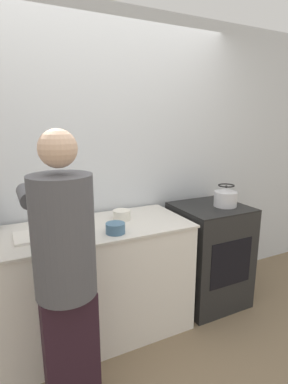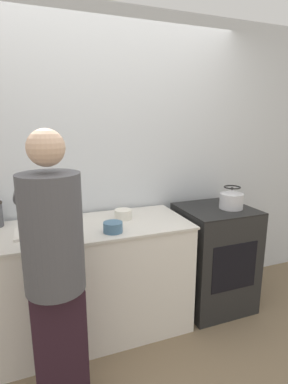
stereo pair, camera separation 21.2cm
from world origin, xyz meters
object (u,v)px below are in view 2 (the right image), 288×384
object	(u,v)px
oven	(214,257)
knife	(47,230)
bowl_prep	(123,214)
person	(55,268)
kettle	(231,199)
cutting_board	(42,231)

from	to	relation	value
oven	knife	distance (m)	1.50
oven	bowl_prep	distance (m)	0.96
oven	knife	xyz separation A→B (m)	(-1.43, -0.02, 0.46)
person	kettle	world-z (taller)	person
cutting_board	knife	world-z (taller)	knife
oven	cutting_board	distance (m)	1.53
kettle	knife	bearing A→B (deg)	178.66
oven	kettle	xyz separation A→B (m)	(0.11, -0.06, 0.55)
bowl_prep	knife	bearing A→B (deg)	-169.13
cutting_board	kettle	world-z (taller)	kettle
person	bowl_prep	distance (m)	0.88
oven	bowl_prep	size ratio (longest dim) A/B	6.67
knife	kettle	world-z (taller)	kettle
oven	kettle	bearing A→B (deg)	-28.60
knife	bowl_prep	distance (m)	0.61
knife	bowl_prep	size ratio (longest dim) A/B	1.66
oven	bowl_prep	xyz separation A→B (m)	(-0.83, 0.09, 0.48)
bowl_prep	oven	bearing A→B (deg)	-6.34
oven	bowl_prep	world-z (taller)	bowl_prep
knife	oven	bearing A→B (deg)	-16.12
cutting_board	bowl_prep	bearing A→B (deg)	8.43
knife	bowl_prep	bearing A→B (deg)	-6.15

